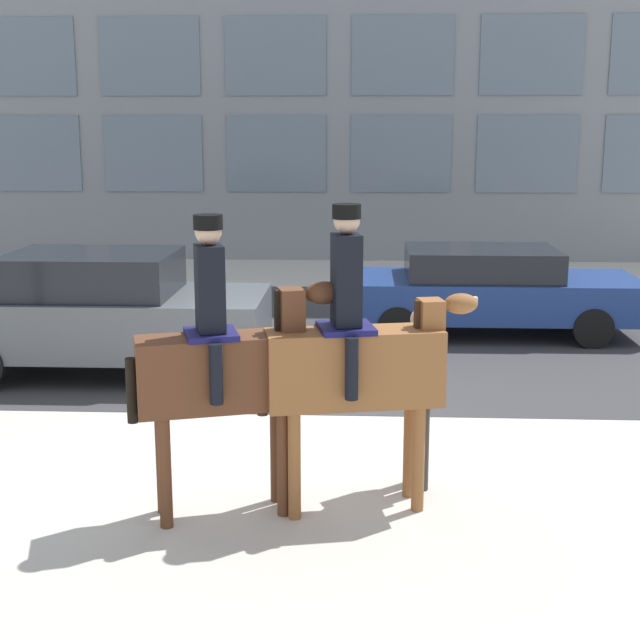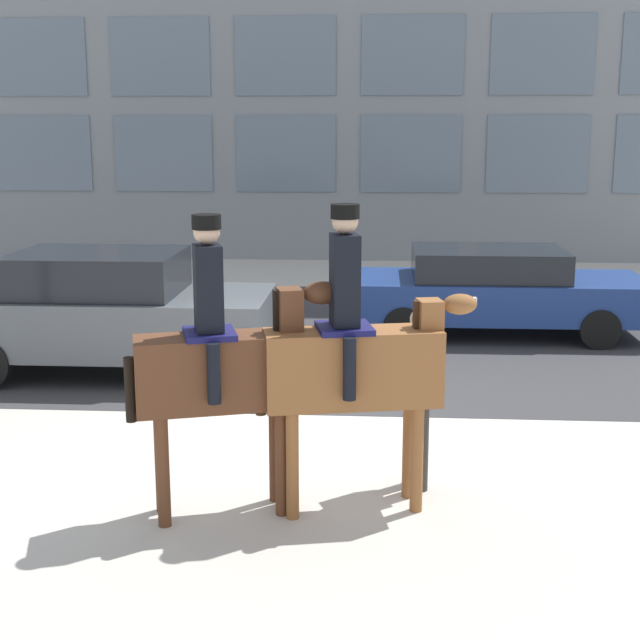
% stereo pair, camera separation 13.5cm
% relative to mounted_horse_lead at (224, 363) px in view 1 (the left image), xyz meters
% --- Properties ---
extents(ground_plane, '(80.00, 80.00, 0.00)m').
position_rel_mounted_horse_lead_xyz_m(ground_plane, '(0.53, 2.20, -1.35)').
color(ground_plane, beige).
extents(road_surface, '(20.87, 8.50, 0.01)m').
position_rel_mounted_horse_lead_xyz_m(road_surface, '(0.53, 6.95, -1.34)').
color(road_surface, '#38383A').
rests_on(road_surface, ground_plane).
extents(mounted_horse_lead, '(1.79, 0.82, 2.59)m').
position_rel_mounted_horse_lead_xyz_m(mounted_horse_lead, '(0.00, 0.00, 0.00)').
color(mounted_horse_lead, '#59331E').
rests_on(mounted_horse_lead, ground_plane).
extents(mounted_horse_companion, '(1.89, 0.73, 2.66)m').
position_rel_mounted_horse_lead_xyz_m(mounted_horse_companion, '(1.11, 0.18, -0.00)').
color(mounted_horse_companion, brown).
rests_on(mounted_horse_companion, ground_plane).
extents(pedestrian_bystander, '(0.78, 0.68, 1.70)m').
position_rel_mounted_horse_lead_xyz_m(pedestrian_bystander, '(1.67, 0.66, -0.35)').
color(pedestrian_bystander, '#332D28').
rests_on(pedestrian_bystander, ground_plane).
extents(street_car_near_lane, '(4.36, 1.97, 1.66)m').
position_rel_mounted_horse_lead_xyz_m(street_car_near_lane, '(-2.36, 4.38, -0.49)').
color(street_car_near_lane, '#51565B').
rests_on(street_car_near_lane, ground_plane).
extents(street_car_far_lane, '(4.76, 2.00, 1.39)m').
position_rel_mounted_horse_lead_xyz_m(street_car_far_lane, '(3.14, 7.05, -0.62)').
color(street_car_far_lane, navy).
rests_on(street_car_far_lane, ground_plane).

